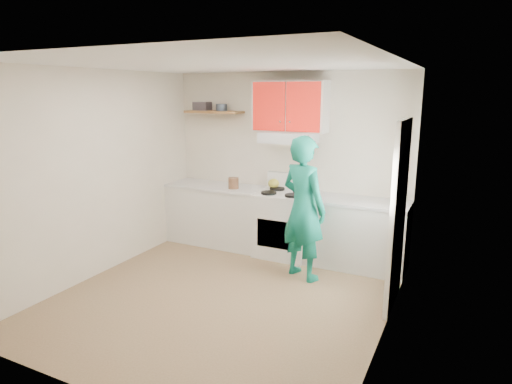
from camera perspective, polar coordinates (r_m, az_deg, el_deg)
The scene contains 21 objects.
floor at distance 5.26m, azimuth -4.22°, elevation -13.36°, with size 3.80×3.80×0.00m, color brown.
ceiling at distance 4.73m, azimuth -4.76°, elevation 16.18°, with size 3.60×3.80×0.04m, color white.
back_wall at distance 6.51m, azimuth 4.07°, elevation 3.79°, with size 3.60×0.04×2.60m, color beige.
front_wall at distance 3.40m, azimuth -21.07°, elevation -5.54°, with size 3.60×0.04×2.60m, color beige.
left_wall at distance 5.94m, azimuth -19.62°, elevation 2.20°, with size 0.04×3.80×2.60m, color beige.
right_wall at distance 4.23m, azimuth 17.03°, elevation -1.70°, with size 0.04×3.80×2.60m, color beige.
door at distance 4.97m, azimuth 17.88°, elevation -2.90°, with size 0.05×0.85×2.05m, color white.
door_glass at distance 4.88m, azimuth 17.90°, elevation 1.94°, with size 0.01×0.55×0.95m, color white.
counter_left at distance 6.89m, azimuth -5.05°, elevation -2.96°, with size 1.52×0.60×0.90m, color silver.
counter_right at distance 6.09m, azimuth 12.87°, elevation -5.37°, with size 1.32×0.60×0.90m, color silver.
stove at distance 6.37m, azimuth 3.67°, elevation -4.17°, with size 0.76×0.65×0.92m, color white.
range_hood at distance 6.22m, azimuth 4.21°, elevation 7.04°, with size 0.76×0.44×0.15m, color silver.
upper_cabinets at distance 6.24m, azimuth 4.47°, elevation 10.96°, with size 1.02×0.33×0.70m, color red.
shelf at distance 6.82m, azimuth -5.45°, elevation 10.26°, with size 0.90×0.30×0.04m, color brown.
books at distance 6.97m, azimuth -6.96°, elevation 10.95°, with size 0.25×0.18×0.13m, color #3B343B.
tin at distance 6.75m, azimuth -4.47°, elevation 10.84°, with size 0.17×0.17×0.10m, color #333D4C.
kettle at distance 6.54m, azimuth 2.30°, elevation 1.10°, with size 0.17×0.17×0.14m, color olive.
crock at distance 6.51m, azimuth -2.93°, elevation 1.06°, with size 0.15×0.15×0.19m, color brown.
cutting_board at distance 6.01m, azimuth 10.14°, elevation -0.95°, with size 0.26×0.19×0.02m, color olive.
silicone_mat at distance 5.94m, azimuth 15.31°, elevation -1.43°, with size 0.30×0.25×0.01m, color #B61217.
person at distance 5.51m, azimuth 6.16°, elevation -2.10°, with size 0.66×0.43×1.81m, color #0B6653.
Camera 1 is at (2.41, -4.06, 2.32)m, focal length 30.96 mm.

